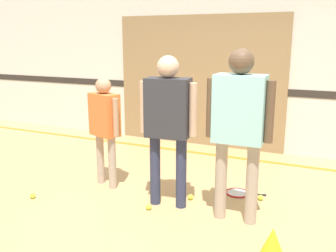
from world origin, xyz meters
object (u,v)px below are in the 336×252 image
at_px(person_student_right, 239,118).
at_px(training_cone, 273,241).
at_px(person_student_left, 105,120).
at_px(tennis_ball_stray_left, 33,196).
at_px(racket_spare_on_floor, 239,193).
at_px(person_instructor, 168,116).
at_px(tennis_ball_stray_right, 191,197).
at_px(tennis_ball_by_spare_racket, 260,198).
at_px(tennis_ball_near_instructor, 149,207).

distance_m(person_student_right, training_cone, 1.20).
distance_m(person_student_left, tennis_ball_stray_left, 1.25).
bearing_deg(person_student_left, racket_spare_on_floor, 35.20).
height_order(person_student_left, person_student_right, person_student_right).
relative_size(person_instructor, tennis_ball_stray_right, 25.82).
height_order(racket_spare_on_floor, training_cone, training_cone).
xyz_separation_m(person_student_left, racket_spare_on_floor, (1.65, 0.44, -0.86)).
relative_size(tennis_ball_stray_left, tennis_ball_stray_right, 1.00).
relative_size(tennis_ball_by_spare_racket, tennis_ball_stray_right, 1.00).
bearing_deg(person_student_left, person_student_right, 12.14).
relative_size(person_instructor, training_cone, 6.84).
xyz_separation_m(tennis_ball_stray_left, training_cone, (2.82, -0.02, 0.09)).
xyz_separation_m(tennis_ball_near_instructor, tennis_ball_stray_left, (-1.41, -0.31, 0.00)).
xyz_separation_m(person_student_right, training_cone, (0.47, -0.50, -0.98)).
distance_m(person_instructor, person_student_right, 0.80).
relative_size(tennis_ball_by_spare_racket, training_cone, 0.26).
relative_size(racket_spare_on_floor, tennis_ball_stray_left, 7.83).
bearing_deg(person_instructor, tennis_ball_near_instructor, -131.83).
bearing_deg(person_student_right, tennis_ball_near_instructor, 8.49).
bearing_deg(tennis_ball_stray_left, tennis_ball_by_spare_racket, 23.38).
height_order(tennis_ball_by_spare_racket, tennis_ball_stray_right, same).
bearing_deg(tennis_ball_by_spare_racket, racket_spare_on_floor, 163.08).
bearing_deg(training_cone, person_student_left, 161.46).
xyz_separation_m(person_student_left, tennis_ball_by_spare_racket, (1.93, 0.35, -0.84)).
xyz_separation_m(racket_spare_on_floor, training_cone, (0.60, -1.19, 0.11)).
xyz_separation_m(tennis_ball_near_instructor, tennis_ball_stray_right, (0.33, 0.44, 0.00)).
bearing_deg(tennis_ball_near_instructor, tennis_ball_by_spare_racket, 35.27).
height_order(person_student_right, racket_spare_on_floor, person_student_right).
height_order(person_student_right, tennis_ball_stray_left, person_student_right).
relative_size(person_student_left, tennis_ball_by_spare_racket, 21.34).
xyz_separation_m(racket_spare_on_floor, tennis_ball_near_instructor, (-0.81, -0.86, 0.02)).
relative_size(person_student_right, training_cone, 7.17).
xyz_separation_m(person_student_left, tennis_ball_stray_left, (-0.58, -0.73, -0.84)).
bearing_deg(tennis_ball_near_instructor, person_student_right, 10.09).
bearing_deg(person_instructor, tennis_ball_by_spare_racket, 24.24).
distance_m(person_student_right, racket_spare_on_floor, 1.30).
bearing_deg(racket_spare_on_floor, person_student_right, -91.25).
bearing_deg(tennis_ball_near_instructor, person_student_left, 153.14).
bearing_deg(person_student_left, tennis_ball_near_instructor, -6.55).
xyz_separation_m(tennis_ball_near_instructor, tennis_ball_by_spare_racket, (1.10, 0.77, 0.00)).
xyz_separation_m(person_student_right, tennis_ball_by_spare_racket, (0.15, 0.61, -1.07)).
bearing_deg(tennis_ball_stray_left, racket_spare_on_floor, 27.71).
bearing_deg(person_instructor, tennis_ball_stray_right, 45.25).
relative_size(person_instructor, tennis_ball_near_instructor, 25.82).
bearing_deg(tennis_ball_stray_left, person_student_left, 51.64).
bearing_deg(tennis_ball_stray_right, person_instructor, -128.10).
height_order(tennis_ball_by_spare_racket, tennis_ball_stray_left, same).
relative_size(person_student_left, racket_spare_on_floor, 2.73).
distance_m(tennis_ball_stray_right, training_cone, 1.33).
bearing_deg(tennis_ball_by_spare_racket, tennis_ball_stray_left, -156.62).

